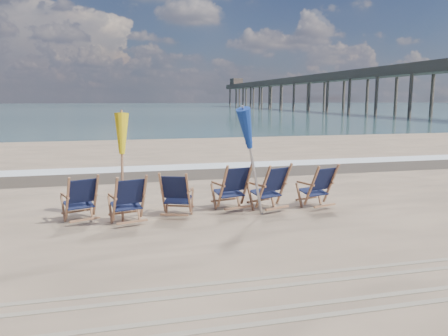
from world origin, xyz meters
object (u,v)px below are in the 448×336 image
at_px(beach_chair_4, 284,186).
at_px(umbrella_blue, 254,129).
at_px(beach_chair_1, 144,199).
at_px(fishing_pier, 321,88).
at_px(beach_chair_5, 331,185).
at_px(beach_chair_2, 188,195).
at_px(beach_chair_0, 96,197).
at_px(beach_chair_3, 247,186).
at_px(umbrella_yellow, 121,139).

bearing_deg(beach_chair_4, umbrella_blue, 9.01).
relative_size(beach_chair_1, fishing_pier, 0.01).
xyz_separation_m(beach_chair_5, fishing_pier, (35.63, 72.66, 4.12)).
bearing_deg(beach_chair_2, beach_chair_0, 12.90).
xyz_separation_m(beach_chair_4, beach_chair_5, (1.15, -0.07, -0.02)).
height_order(beach_chair_2, beach_chair_3, beach_chair_3).
bearing_deg(beach_chair_0, beach_chair_3, 162.59).
bearing_deg(beach_chair_3, beach_chair_4, 152.10).
bearing_deg(umbrella_yellow, beach_chair_0, 175.96).
height_order(beach_chair_2, umbrella_blue, umbrella_blue).
relative_size(beach_chair_3, umbrella_blue, 0.45).
relative_size(beach_chair_1, umbrella_yellow, 0.47).
xyz_separation_m(beach_chair_1, beach_chair_5, (4.35, 0.30, 0.01)).
xyz_separation_m(umbrella_yellow, fishing_pier, (40.38, 72.59, 2.94)).
distance_m(beach_chair_1, beach_chair_2, 0.96).
xyz_separation_m(beach_chair_1, umbrella_yellow, (-0.40, 0.38, 1.18)).
relative_size(umbrella_yellow, fishing_pier, 0.02).
bearing_deg(beach_chair_5, beach_chair_2, -14.04).
relative_size(beach_chair_1, beach_chair_2, 1.03).
relative_size(beach_chair_5, umbrella_blue, 0.43).
height_order(beach_chair_4, umbrella_yellow, umbrella_yellow).
relative_size(beach_chair_0, beach_chair_4, 0.92).
bearing_deg(beach_chair_5, beach_chair_0, -17.68).
xyz_separation_m(beach_chair_0, beach_chair_4, (4.15, -0.05, 0.05)).
xyz_separation_m(beach_chair_3, beach_chair_5, (1.98, -0.27, -0.02)).
height_order(beach_chair_0, beach_chair_3, beach_chair_3).
bearing_deg(beach_chair_1, beach_chair_0, -38.67).
xyz_separation_m(umbrella_yellow, umbrella_blue, (2.70, -0.53, 0.20)).
bearing_deg(beach_chair_4, beach_chair_5, 155.62).
height_order(beach_chair_1, beach_chair_4, beach_chair_4).
height_order(beach_chair_0, fishing_pier, fishing_pier).
relative_size(beach_chair_0, umbrella_yellow, 0.46).
xyz_separation_m(beach_chair_2, beach_chair_5, (3.40, 0.14, 0.02)).
height_order(beach_chair_1, beach_chair_3, beach_chair_3).
bearing_deg(umbrella_yellow, beach_chair_4, -0.16).
distance_m(beach_chair_5, fishing_pier, 81.03).
relative_size(beach_chair_4, fishing_pier, 0.01).
height_order(beach_chair_3, umbrella_yellow, umbrella_yellow).
bearing_deg(beach_chair_3, beach_chair_5, 158.01).
bearing_deg(umbrella_blue, beach_chair_2, 166.85).
bearing_deg(beach_chair_5, umbrella_yellow, -17.35).
xyz_separation_m(beach_chair_3, umbrella_blue, (-0.07, -0.73, 1.36)).
bearing_deg(beach_chair_5, umbrella_blue, -3.94).
height_order(beach_chair_1, beach_chair_5, beach_chair_5).
height_order(beach_chair_0, umbrella_yellow, umbrella_yellow).
xyz_separation_m(beach_chair_3, fishing_pier, (37.61, 72.39, 4.09)).
bearing_deg(beach_chair_0, beach_chair_5, 158.68).
bearing_deg(fishing_pier, beach_chair_1, -118.72).
height_order(beach_chair_1, umbrella_yellow, umbrella_yellow).
bearing_deg(beach_chair_1, umbrella_blue, 161.09).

